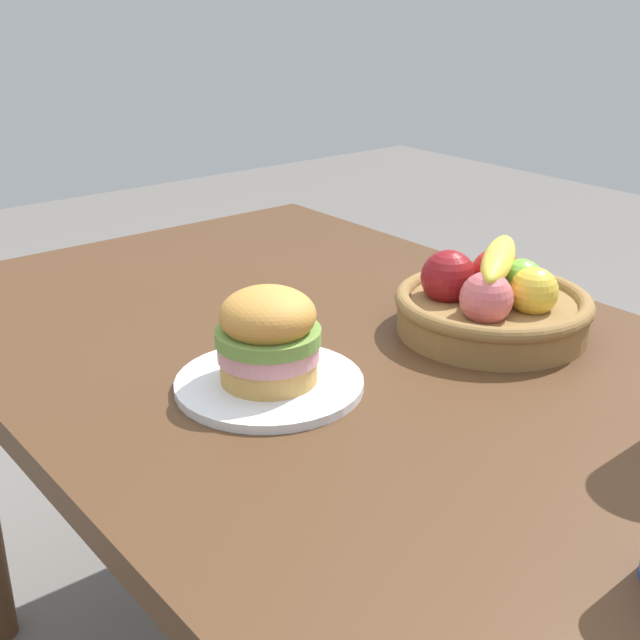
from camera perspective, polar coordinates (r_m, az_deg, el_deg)
name	(u,v)px	position (r m, az deg, el deg)	size (l,w,h in m)	color
dining_table	(336,411)	(1.24, 1.13, -6.18)	(1.40, 0.90, 0.75)	#4C301C
plate	(269,383)	(1.09, -3.46, -4.32)	(0.24, 0.24, 0.01)	white
sandwich	(268,336)	(1.06, -3.54, -1.06)	(0.13, 0.13, 0.12)	tan
fruit_basket	(492,302)	(1.26, 11.61, 1.21)	(0.29, 0.29, 0.13)	olive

